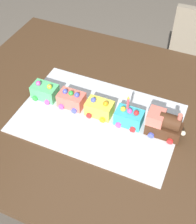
% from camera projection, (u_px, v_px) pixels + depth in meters
% --- Properties ---
extents(ground_plane, '(8.00, 8.00, 0.00)m').
position_uv_depth(ground_plane, '(114.00, 207.00, 1.73)').
color(ground_plane, '#6B6054').
extents(dining_table, '(1.40, 1.00, 0.74)m').
position_uv_depth(dining_table, '(120.00, 134.00, 1.27)').
color(dining_table, '#4C331E').
rests_on(dining_table, ground).
extents(cake_board, '(0.60, 0.40, 0.00)m').
position_uv_depth(cake_board, '(98.00, 118.00, 1.19)').
color(cake_board, silver).
rests_on(cake_board, dining_table).
extents(cake_locomotive, '(0.14, 0.08, 0.12)m').
position_uv_depth(cake_locomotive, '(164.00, 124.00, 1.10)').
color(cake_locomotive, '#472816').
rests_on(cake_locomotive, cake_board).
extents(cake_car_gondola_turquoise, '(0.10, 0.08, 0.07)m').
position_uv_depth(cake_car_gondola_turquoise, '(129.00, 117.00, 1.15)').
color(cake_car_gondola_turquoise, '#38B7C6').
rests_on(cake_car_gondola_turquoise, cake_board).
extents(cake_car_flatbed_lemon, '(0.10, 0.08, 0.07)m').
position_uv_depth(cake_car_flatbed_lemon, '(99.00, 108.00, 1.18)').
color(cake_car_flatbed_lemon, '#F4E04C').
rests_on(cake_car_flatbed_lemon, cake_board).
extents(cake_car_hopper_coral, '(0.10, 0.08, 0.07)m').
position_uv_depth(cake_car_hopper_coral, '(71.00, 99.00, 1.21)').
color(cake_car_hopper_coral, '#F27260').
rests_on(cake_car_hopper_coral, cake_board).
extents(cake_car_caboose_mint_green, '(0.10, 0.08, 0.07)m').
position_uv_depth(cake_car_caboose_mint_green, '(45.00, 91.00, 1.24)').
color(cake_car_caboose_mint_green, '#59CC7A').
rests_on(cake_car_caboose_mint_green, cake_board).
extents(birthday_candle, '(0.01, 0.01, 0.06)m').
position_uv_depth(birthday_candle, '(128.00, 103.00, 1.10)').
color(birthday_candle, '#F24C59').
rests_on(birthday_candle, cake_car_gondola_turquoise).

